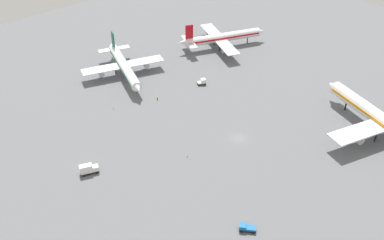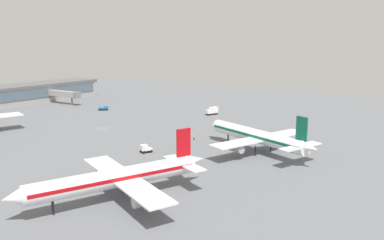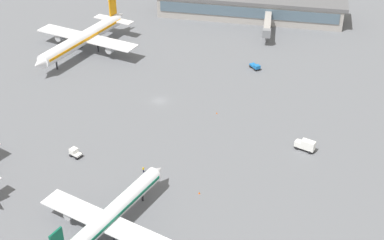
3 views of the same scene
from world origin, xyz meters
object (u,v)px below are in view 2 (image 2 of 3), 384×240
(catering_truck, at_px, (212,111))
(pushback_tractor, at_px, (104,108))
(ground_crew_worker, at_px, (194,137))
(airplane_at_gate, at_px, (118,178))
(safety_cone_mid_apron, at_px, (146,121))
(airplane_taxiing, at_px, (258,136))
(baggage_tug, at_px, (145,149))
(safety_cone_near_gate, at_px, (233,132))

(catering_truck, bearing_deg, pushback_tractor, -46.76)
(pushback_tractor, bearing_deg, ground_crew_worker, -58.66)
(catering_truck, relative_size, ground_crew_worker, 3.54)
(airplane_at_gate, bearing_deg, ground_crew_worker, -140.25)
(pushback_tractor, xyz_separation_m, catering_truck, (-19.17, 46.97, 0.73))
(airplane_at_gate, height_order, pushback_tractor, airplane_at_gate)
(safety_cone_mid_apron, bearing_deg, ground_crew_worker, 67.26)
(airplane_at_gate, bearing_deg, pushback_tractor, -109.02)
(airplane_at_gate, distance_m, airplane_taxiing, 48.75)
(pushback_tractor, bearing_deg, baggage_tug, -74.09)
(safety_cone_mid_apron, bearing_deg, airplane_taxiing, 75.04)
(catering_truck, height_order, safety_cone_mid_apron, catering_truck)
(airplane_at_gate, relative_size, ground_crew_worker, 24.20)
(baggage_tug, bearing_deg, safety_cone_near_gate, -169.58)
(ground_crew_worker, relative_size, safety_cone_mid_apron, 2.78)
(baggage_tug, distance_m, ground_crew_worker, 20.47)
(baggage_tug, bearing_deg, ground_crew_worker, -164.74)
(ground_crew_worker, distance_m, safety_cone_mid_apron, 35.72)
(baggage_tug, relative_size, ground_crew_worker, 2.21)
(airplane_at_gate, xyz_separation_m, ground_crew_worker, (-49.34, -15.65, -3.84))
(airplane_taxiing, distance_m, ground_crew_worker, 23.41)
(ground_crew_worker, bearing_deg, airplane_at_gate, -131.21)
(safety_cone_mid_apron, bearing_deg, airplane_at_gate, 37.58)
(safety_cone_near_gate, relative_size, safety_cone_mid_apron, 1.00)
(safety_cone_near_gate, bearing_deg, baggage_tug, -13.20)
(airplane_taxiing, relative_size, safety_cone_mid_apron, 67.90)
(baggage_tug, xyz_separation_m, ground_crew_worker, (-20.25, 2.97, -0.31))
(ground_crew_worker, relative_size, safety_cone_near_gate, 2.78)
(baggage_tug, distance_m, safety_cone_mid_apron, 45.37)
(airplane_at_gate, height_order, safety_cone_mid_apron, airplane_at_gate)
(pushback_tractor, bearing_deg, safety_cone_mid_apron, -54.13)
(airplane_at_gate, xyz_separation_m, safety_cone_near_gate, (-65.39, -10.11, -4.39))
(pushback_tractor, height_order, safety_cone_mid_apron, pushback_tractor)
(pushback_tractor, xyz_separation_m, ground_crew_worker, (21.96, 65.88, -0.12))
(safety_cone_near_gate, bearing_deg, pushback_tractor, -94.73)
(airplane_taxiing, xyz_separation_m, safety_cone_near_gate, (-17.22, -17.53, -4.35))
(pushback_tractor, distance_m, baggage_tug, 75.75)
(pushback_tractor, relative_size, safety_cone_near_gate, 7.64)
(airplane_taxiing, height_order, safety_cone_near_gate, airplane_taxiing)
(safety_cone_near_gate, height_order, safety_cone_mid_apron, same)
(baggage_tug, relative_size, safety_cone_mid_apron, 6.16)
(airplane_at_gate, bearing_deg, baggage_tug, -125.23)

